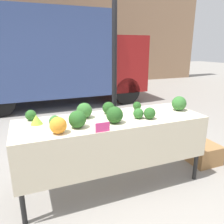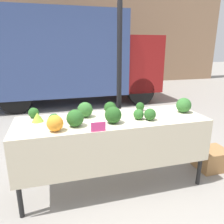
{
  "view_description": "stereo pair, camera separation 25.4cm",
  "coord_description": "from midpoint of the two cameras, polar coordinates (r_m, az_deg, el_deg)",
  "views": [
    {
      "loc": [
        -0.9,
        -2.26,
        1.68
      ],
      "look_at": [
        0.0,
        0.0,
        0.95
      ],
      "focal_mm": 35.0,
      "sensor_mm": 36.0,
      "label": 1
    },
    {
      "loc": [
        -0.66,
        -2.35,
        1.68
      ],
      "look_at": [
        0.0,
        0.0,
        0.95
      ],
      "focal_mm": 35.0,
      "sensor_mm": 36.0,
      "label": 2
    }
  ],
  "objects": [
    {
      "name": "broccoli_head_4",
      "position": [
        2.3,
        -12.19,
        -1.92
      ],
      "size": [
        0.18,
        0.18,
        0.18
      ],
      "color": "#285B23",
      "rests_on": "market_table"
    },
    {
      "name": "building_facade",
      "position": [
        10.76,
        -19.02,
        25.06
      ],
      "size": [
        16.0,
        0.6,
        6.84
      ],
      "color": "#9E7A5B",
      "rests_on": "ground_plane"
    },
    {
      "name": "broccoli_head_9",
      "position": [
        2.91,
        4.08,
        1.6
      ],
      "size": [
        0.11,
        0.11,
        0.11
      ],
      "color": "#23511E",
      "rests_on": "market_table"
    },
    {
      "name": "romanesco_head",
      "position": [
        2.54,
        -21.91,
        -1.9
      ],
      "size": [
        0.13,
        0.13,
        0.11
      ],
      "color": "#93B238",
      "rests_on": "market_table"
    },
    {
      "name": "tent_pole",
      "position": [
        3.11,
        -1.75,
        9.33
      ],
      "size": [
        0.07,
        0.07,
        2.57
      ],
      "color": "black",
      "rests_on": "ground_plane"
    },
    {
      "name": "broccoli_head_0",
      "position": [
        2.69,
        -23.03,
        -0.82
      ],
      "size": [
        0.12,
        0.12,
        0.12
      ],
      "color": "#285B23",
      "rests_on": "market_table"
    },
    {
      "name": "ground_plane",
      "position": [
        2.95,
        -2.59,
        -18.06
      ],
      "size": [
        40.0,
        40.0,
        0.0
      ],
      "primitive_type": "plane",
      "color": "gray"
    },
    {
      "name": "broccoli_head_6",
      "position": [
        2.97,
        14.79,
        2.16
      ],
      "size": [
        0.19,
        0.19,
        0.19
      ],
      "color": "#336B2D",
      "rests_on": "market_table"
    },
    {
      "name": "market_table",
      "position": [
        2.54,
        -2.32,
        -4.62
      ],
      "size": [
        2.22,
        0.74,
        0.87
      ],
      "color": "beige",
      "rests_on": "ground_plane"
    },
    {
      "name": "produce_crate",
      "position": [
        3.55,
        21.02,
        -10.21
      ],
      "size": [
        0.42,
        0.37,
        0.29
      ],
      "color": "#9E7042",
      "rests_on": "ground_plane"
    },
    {
      "name": "broccoli_head_5",
      "position": [
        2.55,
        4.08,
        -0.42
      ],
      "size": [
        0.12,
        0.12,
        0.12
      ],
      "color": "#2D6628",
      "rests_on": "market_table"
    },
    {
      "name": "broccoli_head_2",
      "position": [
        2.38,
        -2.35,
        -0.8
      ],
      "size": [
        0.19,
        0.19,
        0.19
      ],
      "color": "#23511E",
      "rests_on": "market_table"
    },
    {
      "name": "parked_truck",
      "position": [
        6.86,
        -16.35,
        13.83
      ],
      "size": [
        5.07,
        2.1,
        2.65
      ],
      "color": "#384C84",
      "rests_on": "ground_plane"
    },
    {
      "name": "orange_cauliflower",
      "position": [
        2.2,
        -17.14,
        -3.39
      ],
      "size": [
        0.16,
        0.16,
        0.16
      ],
      "color": "orange",
      "rests_on": "market_table"
    },
    {
      "name": "price_sign",
      "position": [
        2.15,
        -5.85,
        -4.05
      ],
      "size": [
        0.15,
        0.01,
        0.1
      ],
      "color": "#E53D84",
      "rests_on": "market_table"
    },
    {
      "name": "broccoli_head_1",
      "position": [
        2.72,
        -3.58,
        1.04
      ],
      "size": [
        0.15,
        0.15,
        0.15
      ],
      "color": "#23511E",
      "rests_on": "market_table"
    },
    {
      "name": "broccoli_head_8",
      "position": [
        2.38,
        -17.65,
        -2.39
      ],
      "size": [
        0.13,
        0.13,
        0.13
      ],
      "color": "#336B2D",
      "rests_on": "market_table"
    },
    {
      "name": "broccoli_head_3",
      "position": [
        2.55,
        7.01,
        -0.36
      ],
      "size": [
        0.14,
        0.14,
        0.14
      ],
      "color": "#285B23",
      "rests_on": "market_table"
    },
    {
      "name": "broccoli_head_7",
      "position": [
        2.6,
        -10.02,
        0.37
      ],
      "size": [
        0.18,
        0.18,
        0.18
      ],
      "color": "#336B2D",
      "rests_on": "market_table"
    }
  ]
}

